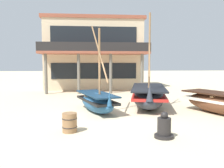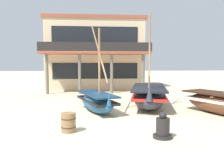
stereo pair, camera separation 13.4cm
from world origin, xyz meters
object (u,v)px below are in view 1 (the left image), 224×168
at_px(capstan_winch, 164,128).
at_px(wooden_barrel, 70,123).
at_px(fishing_boat_far_right, 149,96).
at_px(harbor_building_main, 94,54).
at_px(fishing_boat_near_left, 97,101).

relative_size(capstan_winch, wooden_barrel, 1.25).
height_order(fishing_boat_far_right, capstan_winch, fishing_boat_far_right).
bearing_deg(fishing_boat_far_right, harbor_building_main, 104.75).
bearing_deg(fishing_boat_far_right, fishing_boat_near_left, -161.53).
distance_m(capstan_winch, harbor_building_main, 16.57).
xyz_separation_m(wooden_barrel, harbor_building_main, (1.17, 15.22, 3.01)).
bearing_deg(fishing_boat_near_left, fishing_boat_far_right, 18.47).
bearing_deg(harbor_building_main, fishing_boat_far_right, -75.25).
bearing_deg(capstan_winch, fishing_boat_near_left, 115.67).
relative_size(fishing_boat_near_left, wooden_barrel, 6.28).
distance_m(fishing_boat_far_right, capstan_winch, 5.42).
distance_m(fishing_boat_far_right, harbor_building_main, 11.51).
relative_size(fishing_boat_far_right, harbor_building_main, 0.55).
xyz_separation_m(fishing_boat_near_left, wooden_barrel, (-1.09, -3.42, -0.19)).
relative_size(fishing_boat_near_left, fishing_boat_far_right, 0.86).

